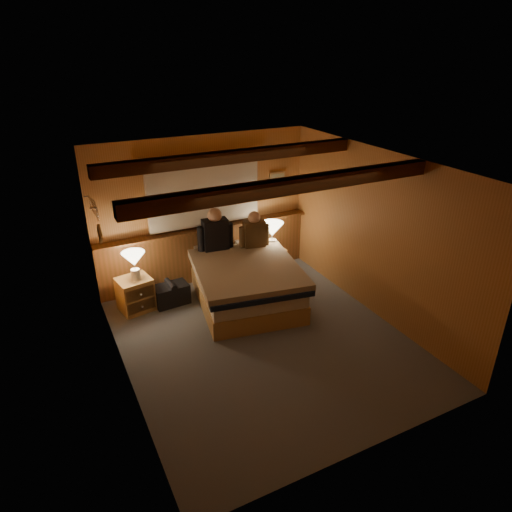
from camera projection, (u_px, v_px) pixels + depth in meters
floor at (263, 339)px, 6.19m from camera, size 4.20×4.20×0.00m
ceiling at (264, 165)px, 5.18m from camera, size 4.20×4.20×0.00m
wall_back at (204, 210)px, 7.38m from camera, size 3.60×0.00×3.60m
wall_left at (117, 292)px, 4.95m from camera, size 0.00×4.20×4.20m
wall_right at (377, 235)px, 6.42m from camera, size 0.00×4.20×4.20m
wall_front at (375, 352)px, 3.99m from camera, size 3.60×0.00×3.60m
wainscot at (207, 252)px, 7.63m from camera, size 3.60×0.23×0.94m
curtain_window at (204, 192)px, 7.19m from camera, size 2.18×0.09×1.11m
ceiling_beams at (258, 169)px, 5.34m from camera, size 3.60×1.65×0.16m
coat_rail at (94, 208)px, 6.06m from camera, size 0.05×0.55×0.24m
framed_print at (277, 179)px, 7.77m from camera, size 0.30×0.04×0.25m
bed at (245, 282)px, 6.98m from camera, size 1.77×2.13×0.65m
nightstand_left at (135, 294)px, 6.79m from camera, size 0.53×0.49×0.52m
nightstand_right at (271, 262)px, 7.83m from camera, size 0.46×0.42×0.49m
lamp_left at (134, 261)px, 6.54m from camera, size 0.34×0.34×0.44m
lamp_right at (272, 231)px, 7.56m from camera, size 0.37×0.37×0.49m
person_left at (215, 232)px, 7.22m from camera, size 0.58×0.27×0.71m
person_right at (254, 232)px, 7.34m from camera, size 0.50×0.25×0.62m
duffel_bag at (171, 294)px, 6.99m from camera, size 0.54×0.35×0.38m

